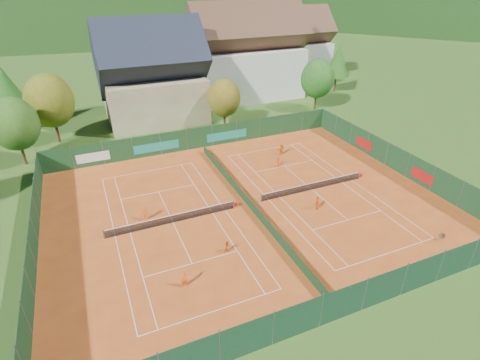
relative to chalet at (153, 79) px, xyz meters
name	(u,v)px	position (x,y,z in m)	size (l,w,h in m)	color
ground	(248,205)	(3.00, -30.00, -6.64)	(600.00, 600.00, 0.00)	#2E541A
clay_pad	(248,205)	(3.00, -30.00, -6.62)	(40.00, 32.00, 0.01)	#BA4D1B
court_markings_left	(173,223)	(-5.00, -30.00, -6.61)	(11.03, 23.83, 0.00)	white
court_markings_right	(312,190)	(11.00, -30.00, -6.61)	(11.03, 23.83, 0.00)	white
tennis_net_left	(174,218)	(-4.85, -30.00, -6.12)	(13.30, 0.10, 1.02)	#59595B
tennis_net_right	(314,186)	(11.15, -30.00, -6.12)	(13.30, 0.10, 1.02)	#59595B
court_divider	(248,201)	(3.00, -30.00, -6.12)	(0.03, 28.80, 1.00)	#13351A
fence_north	(197,138)	(2.54, -14.01, -5.16)	(40.00, 0.10, 3.00)	#153C1C
fence_south	(343,303)	(3.00, -46.00, -5.12)	(40.00, 0.04, 3.00)	#12331F
fence_west	(33,241)	(-17.00, -30.00, -5.12)	(0.04, 32.00, 3.00)	#153B1F
fence_east	(397,159)	(23.00, -29.95, -5.14)	(0.09, 32.00, 3.00)	#153B1E
chalet	(153,79)	(0.00, 0.00, 0.00)	(16.20, 12.00, 16.00)	#C5B78B
hotel_block_a	(247,58)	(19.00, 6.00, 0.76)	(21.60, 11.00, 17.25)	silver
hotel_block_b	(290,49)	(33.00, 14.00, -0.01)	(17.28, 10.00, 15.50)	silver
tree_west_front	(14,124)	(-19.00, -10.00, -1.23)	(5.72, 5.72, 8.69)	#483319
tree_west_mid	(50,101)	(-15.00, -4.00, -0.56)	(6.44, 6.44, 9.78)	#472919
tree_west_back	(5,86)	(-21.00, 4.00, 0.11)	(5.60, 5.60, 10.00)	#422D17
tree_center	(224,98)	(9.00, -8.00, -1.91)	(5.01, 5.01, 7.60)	#432B18
tree_east_front	(317,79)	(27.00, -6.00, -1.23)	(5.72, 5.72, 8.69)	#472F19
tree_east_mid	(338,61)	(37.00, 2.00, -0.56)	(5.04, 5.04, 9.00)	#4B351B
tree_east_back	(283,53)	(29.00, 10.00, 0.12)	(7.15, 7.15, 10.86)	#482D19
mountain_backdrop	(145,74)	(31.54, 203.48, -46.26)	(820.00, 530.00, 242.00)	black
ball_hopper	(442,235)	(16.78, -42.36, -6.07)	(0.34, 0.34, 0.80)	slate
loose_ball_0	(203,279)	(-4.73, -38.56, -6.59)	(0.07, 0.07, 0.07)	#CCD833
loose_ball_1	(368,258)	(9.04, -41.78, -6.59)	(0.07, 0.07, 0.07)	#CCD833
loose_ball_2	(225,185)	(2.40, -25.13, -6.59)	(0.07, 0.07, 0.07)	#CCD833
loose_ball_3	(184,173)	(-1.15, -20.52, -6.59)	(0.07, 0.07, 0.07)	#CCD833
player_left_near	(184,280)	(-6.30, -38.71, -5.87)	(0.55, 0.36, 1.51)	orange
player_left_mid	(227,247)	(-1.73, -36.22, -6.02)	(0.59, 0.46, 1.21)	#D85913
player_left_far	(145,214)	(-7.38, -28.44, -5.88)	(0.96, 0.55, 1.49)	orange
player_right_near	(317,203)	(9.24, -33.51, -5.87)	(0.89, 0.37, 1.52)	#FF5D16
player_right_far_a	(278,161)	(10.25, -23.23, -5.99)	(0.62, 0.40, 1.27)	#D05212
player_right_far_b	(281,149)	(12.30, -20.36, -5.86)	(1.41, 0.45, 1.52)	orange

